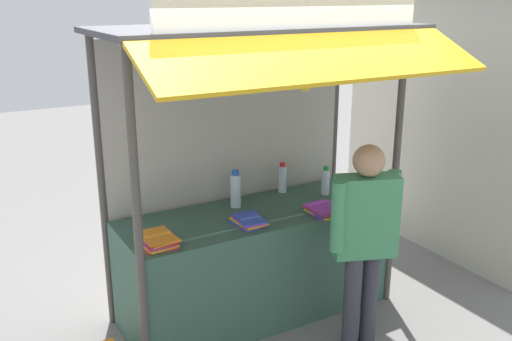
{
  "coord_description": "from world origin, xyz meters",
  "views": [
    {
      "loc": [
        -2.12,
        -3.7,
        2.59
      ],
      "look_at": [
        0.0,
        0.0,
        1.25
      ],
      "focal_mm": 40.05,
      "sensor_mm": 36.0,
      "label": 1
    }
  ],
  "objects_px": {
    "water_bottle_left": "(282,178)",
    "water_bottle_right": "(325,181)",
    "magazine_stack_rear_center": "(324,210)",
    "vendor_person": "(365,230)",
    "banana_bunch_leftmost": "(243,82)",
    "magazine_stack_far_left": "(157,240)",
    "banana_bunch_rightmost": "(185,88)",
    "banana_bunch_inner_left": "(305,82)",
    "water_bottle_far_right": "(236,190)",
    "magazine_stack_back_left": "(249,221)"
  },
  "relations": [
    {
      "from": "magazine_stack_back_left",
      "to": "banana_bunch_rightmost",
      "type": "relative_size",
      "value": 1.11
    },
    {
      "from": "banana_bunch_leftmost",
      "to": "banana_bunch_rightmost",
      "type": "relative_size",
      "value": 0.99
    },
    {
      "from": "magazine_stack_rear_center",
      "to": "magazine_stack_back_left",
      "type": "distance_m",
      "value": 0.64
    },
    {
      "from": "banana_bunch_inner_left",
      "to": "banana_bunch_rightmost",
      "type": "relative_size",
      "value": 1.11
    },
    {
      "from": "magazine_stack_back_left",
      "to": "banana_bunch_leftmost",
      "type": "bearing_deg",
      "value": -124.01
    },
    {
      "from": "vendor_person",
      "to": "water_bottle_right",
      "type": "bearing_deg",
      "value": 92.69
    },
    {
      "from": "vendor_person",
      "to": "water_bottle_left",
      "type": "bearing_deg",
      "value": 111.18
    },
    {
      "from": "banana_bunch_leftmost",
      "to": "banana_bunch_rightmost",
      "type": "bearing_deg",
      "value": 179.91
    },
    {
      "from": "vendor_person",
      "to": "banana_bunch_leftmost",
      "type": "bearing_deg",
      "value": -179.62
    },
    {
      "from": "magazine_stack_rear_center",
      "to": "banana_bunch_inner_left",
      "type": "distance_m",
      "value": 1.15
    },
    {
      "from": "magazine_stack_rear_center",
      "to": "magazine_stack_far_left",
      "type": "distance_m",
      "value": 1.37
    },
    {
      "from": "water_bottle_left",
      "to": "magazine_stack_far_left",
      "type": "distance_m",
      "value": 1.44
    },
    {
      "from": "magazine_stack_rear_center",
      "to": "banana_bunch_leftmost",
      "type": "bearing_deg",
      "value": -166.48
    },
    {
      "from": "magazine_stack_far_left",
      "to": "banana_bunch_inner_left",
      "type": "xyz_separation_m",
      "value": [
        1.01,
        -0.31,
        1.07
      ]
    },
    {
      "from": "water_bottle_left",
      "to": "vendor_person",
      "type": "distance_m",
      "value": 1.12
    },
    {
      "from": "water_bottle_left",
      "to": "banana_bunch_inner_left",
      "type": "xyz_separation_m",
      "value": [
        -0.34,
        -0.8,
        0.98
      ]
    },
    {
      "from": "water_bottle_far_right",
      "to": "magazine_stack_rear_center",
      "type": "height_order",
      "value": "water_bottle_far_right"
    },
    {
      "from": "water_bottle_left",
      "to": "banana_bunch_inner_left",
      "type": "bearing_deg",
      "value": -112.96
    },
    {
      "from": "water_bottle_right",
      "to": "banana_bunch_leftmost",
      "type": "xyz_separation_m",
      "value": [
        -1.11,
        -0.56,
        1.02
      ]
    },
    {
      "from": "water_bottle_right",
      "to": "vendor_person",
      "type": "bearing_deg",
      "value": -108.65
    },
    {
      "from": "water_bottle_right",
      "to": "magazine_stack_back_left",
      "type": "bearing_deg",
      "value": -164.02
    },
    {
      "from": "magazine_stack_rear_center",
      "to": "vendor_person",
      "type": "xyz_separation_m",
      "value": [
        -0.02,
        -0.51,
        0.03
      ]
    },
    {
      "from": "water_bottle_far_right",
      "to": "banana_bunch_rightmost",
      "type": "xyz_separation_m",
      "value": [
        -0.7,
        -0.68,
        0.99
      ]
    },
    {
      "from": "magazine_stack_back_left",
      "to": "magazine_stack_far_left",
      "type": "bearing_deg",
      "value": 179.79
    },
    {
      "from": "water_bottle_right",
      "to": "magazine_stack_rear_center",
      "type": "height_order",
      "value": "water_bottle_right"
    },
    {
      "from": "banana_bunch_inner_left",
      "to": "vendor_person",
      "type": "relative_size",
      "value": 0.18
    },
    {
      "from": "water_bottle_right",
      "to": "banana_bunch_inner_left",
      "type": "relative_size",
      "value": 0.86
    },
    {
      "from": "magazine_stack_rear_center",
      "to": "banana_bunch_rightmost",
      "type": "xyz_separation_m",
      "value": [
        -1.24,
        -0.2,
        1.11
      ]
    },
    {
      "from": "magazine_stack_rear_center",
      "to": "banana_bunch_rightmost",
      "type": "relative_size",
      "value": 1.17
    },
    {
      "from": "banana_bunch_rightmost",
      "to": "magazine_stack_far_left",
      "type": "bearing_deg",
      "value": 111.74
    },
    {
      "from": "water_bottle_left",
      "to": "water_bottle_right",
      "type": "bearing_deg",
      "value": -38.88
    },
    {
      "from": "water_bottle_left",
      "to": "vendor_person",
      "type": "height_order",
      "value": "vendor_person"
    },
    {
      "from": "magazine_stack_far_left",
      "to": "water_bottle_left",
      "type": "bearing_deg",
      "value": 20.15
    },
    {
      "from": "water_bottle_right",
      "to": "magazine_stack_rear_center",
      "type": "xyz_separation_m",
      "value": [
        -0.27,
        -0.36,
        -0.09
      ]
    },
    {
      "from": "banana_bunch_leftmost",
      "to": "vendor_person",
      "type": "height_order",
      "value": "banana_bunch_leftmost"
    },
    {
      "from": "vendor_person",
      "to": "magazine_stack_far_left",
      "type": "bearing_deg",
      "value": 176.55
    },
    {
      "from": "water_bottle_left",
      "to": "banana_bunch_inner_left",
      "type": "distance_m",
      "value": 1.31
    },
    {
      "from": "magazine_stack_back_left",
      "to": "banana_bunch_rightmost",
      "type": "distance_m",
      "value": 1.3
    },
    {
      "from": "water_bottle_left",
      "to": "magazine_stack_rear_center",
      "type": "xyz_separation_m",
      "value": [
        0.02,
        -0.6,
        -0.1
      ]
    },
    {
      "from": "magazine_stack_far_left",
      "to": "water_bottle_far_right",
      "type": "bearing_deg",
      "value": 24.69
    },
    {
      "from": "magazine_stack_far_left",
      "to": "banana_bunch_inner_left",
      "type": "height_order",
      "value": "banana_bunch_inner_left"
    },
    {
      "from": "water_bottle_far_right",
      "to": "banana_bunch_inner_left",
      "type": "bearing_deg",
      "value": -74.62
    },
    {
      "from": "water_bottle_left",
      "to": "magazine_stack_back_left",
      "type": "bearing_deg",
      "value": -141.07
    },
    {
      "from": "water_bottle_far_right",
      "to": "banana_bunch_rightmost",
      "type": "relative_size",
      "value": 1.19
    },
    {
      "from": "magazine_stack_far_left",
      "to": "banana_bunch_rightmost",
      "type": "distance_m",
      "value": 1.15
    },
    {
      "from": "water_bottle_far_right",
      "to": "banana_bunch_inner_left",
      "type": "xyz_separation_m",
      "value": [
        0.19,
        -0.68,
        0.96
      ]
    },
    {
      "from": "magazine_stack_far_left",
      "to": "banana_bunch_leftmost",
      "type": "bearing_deg",
      "value": -30.3
    },
    {
      "from": "magazine_stack_far_left",
      "to": "banana_bunch_leftmost",
      "type": "distance_m",
      "value": 1.26
    },
    {
      "from": "vendor_person",
      "to": "magazine_stack_rear_center",
      "type": "bearing_deg",
      "value": 108.91
    },
    {
      "from": "banana_bunch_inner_left",
      "to": "banana_bunch_leftmost",
      "type": "height_order",
      "value": "same"
    }
  ]
}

